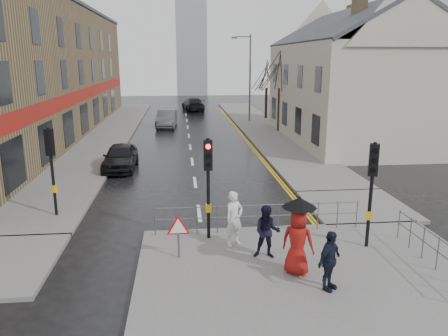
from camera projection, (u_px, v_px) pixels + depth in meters
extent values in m
plane|color=black|center=(203.00, 244.00, 14.52)|extent=(120.00, 120.00, 0.00)
cube|color=#605E5B|center=(325.00, 292.00, 11.42)|extent=(10.00, 9.00, 0.14)
cube|color=#605E5B|center=(109.00, 132.00, 36.05)|extent=(4.00, 44.00, 0.14)
cube|color=#605E5B|center=(260.00, 126.00, 39.25)|extent=(4.00, 40.00, 0.14)
cube|color=#605E5B|center=(356.00, 206.00, 18.03)|extent=(4.00, 4.20, 0.14)
cube|color=olive|center=(30.00, 72.00, 33.34)|extent=(8.00, 42.00, 10.00)
cube|color=#B8B2A1|center=(352.00, 93.00, 32.20)|extent=(9.00, 16.00, 7.00)
cube|color=olive|center=(360.00, 5.00, 26.80)|extent=(0.70, 0.90, 1.80)
cube|color=olive|center=(352.00, 17.00, 34.78)|extent=(0.70, 0.90, 1.80)
cube|color=#919499|center=(191.00, 40.00, 72.28)|extent=(5.00, 5.00, 18.00)
cylinder|color=black|center=(208.00, 189.00, 14.28)|extent=(0.11, 0.11, 3.40)
cube|color=black|center=(208.00, 155.00, 14.00)|extent=(0.28, 0.22, 1.00)
cylinder|color=#FF0C07|center=(208.00, 147.00, 13.79)|extent=(0.16, 0.04, 0.16)
cylinder|color=black|center=(208.00, 156.00, 13.86)|extent=(0.16, 0.04, 0.16)
cylinder|color=black|center=(208.00, 165.00, 13.94)|extent=(0.16, 0.04, 0.16)
cube|color=gold|center=(208.00, 208.00, 14.44)|extent=(0.18, 0.14, 0.28)
cylinder|color=black|center=(371.00, 196.00, 13.61)|extent=(0.11, 0.11, 3.40)
cube|color=black|center=(374.00, 160.00, 13.33)|extent=(0.34, 0.30, 1.00)
cylinder|color=black|center=(375.00, 151.00, 13.12)|extent=(0.16, 0.09, 0.16)
cylinder|color=black|center=(374.00, 161.00, 13.20)|extent=(0.16, 0.09, 0.16)
cylinder|color=black|center=(373.00, 170.00, 13.27)|extent=(0.16, 0.09, 0.16)
cube|color=gold|center=(369.00, 215.00, 13.77)|extent=(0.22, 0.19, 0.28)
cylinder|color=black|center=(52.00, 172.00, 16.42)|extent=(0.11, 0.11, 3.40)
cube|color=black|center=(49.00, 142.00, 16.14)|extent=(0.34, 0.30, 1.00)
cylinder|color=black|center=(51.00, 134.00, 16.20)|extent=(0.16, 0.09, 0.16)
cylinder|color=black|center=(52.00, 141.00, 16.27)|extent=(0.16, 0.09, 0.16)
cylinder|color=black|center=(53.00, 149.00, 16.35)|extent=(0.16, 0.09, 0.16)
cube|color=gold|center=(54.00, 189.00, 16.58)|extent=(0.22, 0.19, 0.28)
cylinder|color=#595B5E|center=(155.00, 221.00, 14.78)|extent=(0.04, 0.04, 1.00)
cylinder|color=#595B5E|center=(357.00, 214.00, 15.48)|extent=(0.04, 0.04, 1.00)
cylinder|color=#595B5E|center=(258.00, 205.00, 15.02)|extent=(7.10, 0.04, 0.04)
cylinder|color=#595B5E|center=(258.00, 216.00, 15.12)|extent=(7.10, 0.04, 0.04)
cylinder|color=#595B5E|center=(399.00, 224.00, 14.51)|extent=(0.04, 0.04, 1.00)
cylinder|color=#595B5E|center=(439.00, 239.00, 12.23)|extent=(0.04, 4.50, 0.04)
cylinder|color=#595B5E|center=(438.00, 252.00, 12.33)|extent=(0.04, 4.50, 0.04)
cylinder|color=#595B5E|center=(179.00, 244.00, 13.14)|extent=(0.06, 0.06, 0.85)
cylinder|color=red|center=(178.00, 228.00, 13.01)|extent=(0.80, 0.03, 0.80)
cylinder|color=white|center=(178.00, 228.00, 12.99)|extent=(0.60, 0.03, 0.60)
cylinder|color=#595B5E|center=(250.00, 79.00, 41.10)|extent=(0.16, 0.16, 8.00)
cylinder|color=#595B5E|center=(243.00, 37.00, 40.11)|extent=(1.40, 0.10, 0.10)
cube|color=#595B5E|center=(234.00, 38.00, 40.05)|extent=(0.50, 0.25, 0.18)
cylinder|color=black|center=(279.00, 110.00, 36.01)|extent=(0.26, 0.26, 3.50)
cylinder|color=black|center=(266.00, 103.00, 43.84)|extent=(0.26, 0.26, 3.00)
imported|color=silver|center=(234.00, 218.00, 13.94)|extent=(0.78, 0.70, 1.79)
imported|color=black|center=(267.00, 232.00, 13.05)|extent=(0.91, 0.77, 1.64)
imported|color=maroon|center=(298.00, 242.00, 12.06)|extent=(1.10, 0.99, 1.88)
cylinder|color=black|center=(298.00, 238.00, 12.03)|extent=(0.02, 0.02, 2.08)
cone|color=black|center=(299.00, 202.00, 11.78)|extent=(0.96, 0.96, 0.28)
imported|color=black|center=(329.00, 261.00, 11.22)|extent=(0.98, 0.91, 1.61)
imported|color=black|center=(120.00, 157.00, 24.12)|extent=(1.77, 4.21, 1.42)
imported|color=#444648|center=(167.00, 119.00, 38.99)|extent=(1.91, 4.68, 1.51)
imported|color=black|center=(193.00, 104.00, 51.15)|extent=(2.77, 5.44, 1.51)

